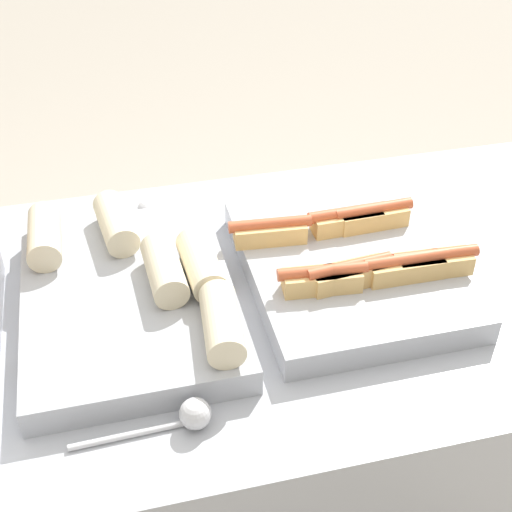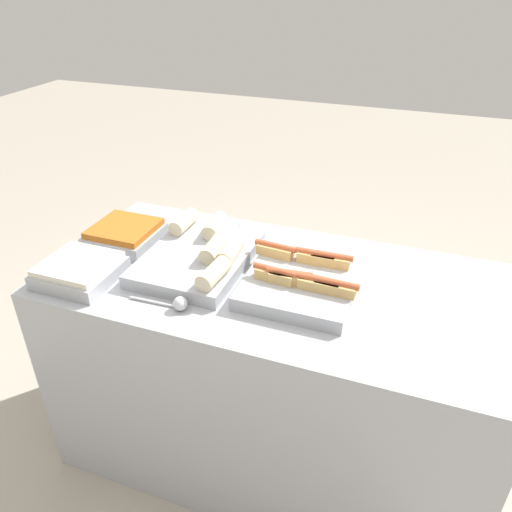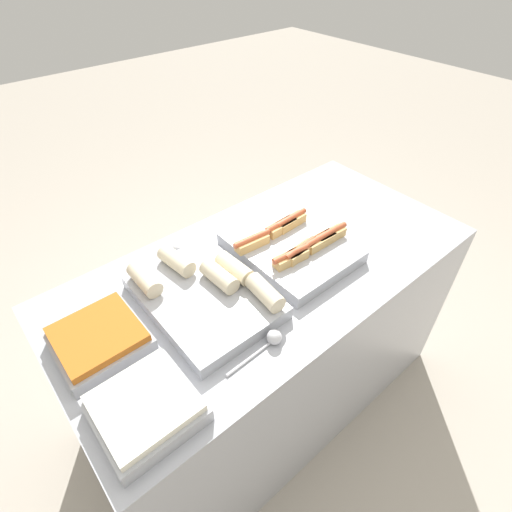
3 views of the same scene
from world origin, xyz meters
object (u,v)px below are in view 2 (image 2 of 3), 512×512
(tray_wraps, at_px, (201,255))
(tray_side_front, at_px, (80,271))
(tray_hotdogs, at_px, (304,277))
(serving_spoon_near, at_px, (177,303))
(tray_side_back, at_px, (125,234))
(serving_spoon_far, at_px, (239,229))

(tray_wraps, xyz_separation_m, tray_side_front, (-0.35, -0.24, -0.00))
(tray_hotdogs, relative_size, tray_wraps, 0.94)
(tray_side_front, bearing_deg, serving_spoon_near, -5.47)
(tray_hotdogs, relative_size, tray_side_front, 1.79)
(tray_hotdogs, bearing_deg, serving_spoon_near, -141.93)
(tray_wraps, distance_m, tray_side_front, 0.43)
(tray_side_back, bearing_deg, tray_hotdogs, -3.99)
(serving_spoon_far, bearing_deg, tray_side_back, -150.63)
(tray_side_back, bearing_deg, tray_wraps, -6.92)
(serving_spoon_far, bearing_deg, serving_spoon_near, -89.90)
(tray_hotdogs, relative_size, serving_spoon_near, 2.18)
(tray_side_front, relative_size, tray_side_back, 1.00)
(tray_wraps, relative_size, serving_spoon_near, 2.31)
(tray_side_back, bearing_deg, tray_side_front, -90.00)
(tray_hotdogs, xyz_separation_m, serving_spoon_near, (-0.34, -0.27, -0.01))
(tray_wraps, bearing_deg, tray_side_front, -145.50)
(tray_side_front, bearing_deg, tray_wraps, 34.50)
(tray_side_back, height_order, serving_spoon_near, tray_side_back)
(serving_spoon_near, bearing_deg, tray_wraps, 99.33)
(tray_wraps, xyz_separation_m, serving_spoon_near, (0.05, -0.28, -0.02))
(tray_side_back, distance_m, serving_spoon_far, 0.45)
(tray_wraps, relative_size, serving_spoon_far, 2.34)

